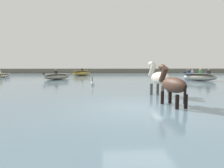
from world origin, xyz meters
The scene contains 11 objects.
ground_plane centered at (0.00, 0.00, 0.00)m, with size 120.00×120.00×0.00m, color #84755B.
water_surface centered at (0.00, 10.00, 0.21)m, with size 90.00×90.00×0.43m, color slate.
horse_lead_dark_bay centered at (1.13, 0.14, 1.10)m, with size 0.69×1.72×1.86m.
horse_trailing_pinto centered at (1.37, 2.39, 1.20)m, with size 0.80×1.87×2.02m.
boat_far_offshore centered at (8.29, 11.81, 0.78)m, with size 2.94×3.13×1.17m.
boat_far_inshore centered at (-4.15, 23.89, 0.80)m, with size 3.27×3.88×1.23m.
boat_mid_outer centered at (-5.87, 14.45, 0.73)m, with size 2.88×3.24×1.08m.
boat_near_port centered at (-13.85, 18.77, 0.68)m, with size 2.60×1.56×0.96m.
boat_distant_west centered at (11.47, 20.57, 0.72)m, with size 2.63×2.33×1.01m.
channel_buoy centered at (-1.87, 7.48, 0.58)m, with size 0.28×0.28×0.65m.
far_shoreline centered at (0.00, 37.50, 0.70)m, with size 80.00×2.40×1.39m, color #706B5B.
Camera 1 is at (-1.33, -6.24, 1.74)m, focal length 30.96 mm.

